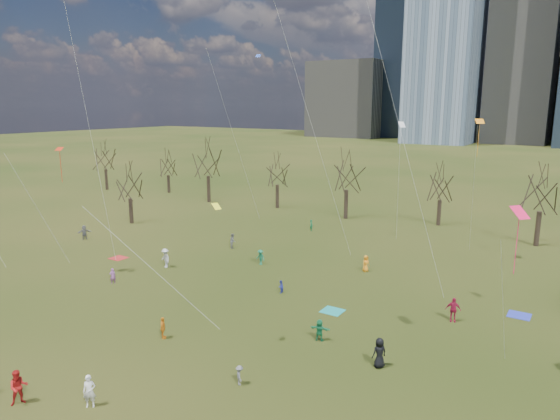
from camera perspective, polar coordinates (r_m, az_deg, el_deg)
The scene contains 22 objects.
ground at distance 34.74m, azimuth -11.09°, elevation -14.92°, with size 500.00×500.00×0.00m, color black.
downtown_skyline at distance 235.20m, azimuth 27.68°, elevation 16.37°, with size 212.50×78.00×118.00m.
bare_tree_row at distance 63.96m, azimuth 12.20°, elevation 3.18°, with size 113.04×29.80×9.50m.
blanket_teal at distance 39.35m, azimuth 6.01°, elevation -11.41°, with size 1.60×1.50×0.03m, color teal.
blanket_navy at distance 42.44m, azimuth 25.66°, elevation -10.80°, with size 1.60×1.50×0.03m, color #2736B8.
blanket_crimson at distance 54.47m, azimuth -17.98°, elevation -5.25°, with size 1.60×1.50×0.03m, color #B02323.
person_1 at distance 29.48m, azimuth -20.95°, elevation -18.78°, with size 0.65×0.43×1.79m, color silver.
person_2 at distance 31.15m, azimuth -27.71°, elevation -17.50°, with size 0.93×0.73×1.92m, color #B11919.
person_3 at distance 29.80m, azimuth -4.64°, elevation -18.30°, with size 0.75×0.43×1.16m, color slate.
person_4 at distance 35.58m, azimuth -13.24°, elevation -12.99°, with size 0.89×0.37×1.52m, color orange.
person_5 at distance 34.52m, azimuth 4.54°, elevation -13.51°, with size 1.40×0.45×1.51m, color #1A7545.
person_6 at distance 31.79m, azimuth 11.29°, elevation -15.71°, with size 0.91×0.59×1.87m, color black.
person_7 at distance 46.98m, azimuth -18.58°, elevation -7.14°, with size 0.51×0.34×1.41m, color #9A51A3.
person_8 at distance 42.50m, azimuth 0.07°, elevation -8.75°, with size 0.53×0.42×1.10m, color #2A34B6.
person_9 at distance 50.00m, azimuth -12.97°, elevation -5.37°, with size 1.22×0.70×1.89m, color silver.
person_10 at distance 39.21m, azimuth 19.18°, elevation -10.70°, with size 1.07×0.45×1.83m, color #A8183D.
person_11 at distance 63.08m, azimuth -21.46°, elevation -2.39°, with size 1.57×0.50×1.69m, color #5B5B5F.
person_12 at distance 48.29m, azimuth 9.78°, elevation -6.05°, with size 0.78×0.51×1.59m, color orange.
person_13 at distance 62.78m, azimuth 3.60°, elevation -1.76°, with size 0.52×0.34×1.43m, color #197041.
person_14 at distance 55.46m, azimuth -5.41°, elevation -3.53°, with size 0.79×0.62×1.63m, color slate.
person_15 at distance 49.63m, azimuth -2.25°, elevation -5.41°, with size 0.99×0.57×1.54m, color #19724C.
kites_airborne at distance 37.78m, azimuth 8.60°, elevation 8.44°, with size 71.07×34.26×33.79m.
Camera 1 is at (21.78, -22.13, 15.58)m, focal length 32.00 mm.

